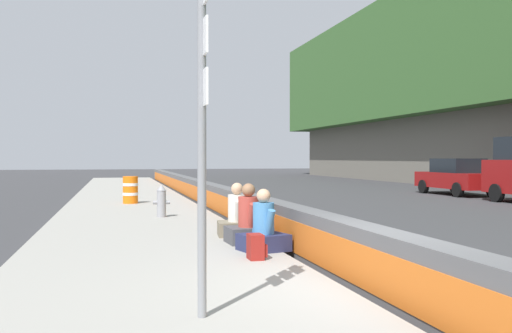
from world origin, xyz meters
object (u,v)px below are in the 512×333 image
(parked_car_fourth, at_px, (457,177))
(construction_barrel, at_px, (130,190))
(seated_person_rear, at_px, (237,219))
(route_sign_post, at_px, (202,109))
(seated_person_middle, at_px, (248,224))
(seated_person_foreground, at_px, (263,231))
(fire_hydrant, at_px, (161,200))
(backpack, at_px, (256,247))

(parked_car_fourth, bearing_deg, construction_barrel, 101.24)
(seated_person_rear, distance_m, parked_car_fourth, 17.68)
(seated_person_rear, distance_m, construction_barrel, 9.08)
(route_sign_post, xyz_separation_m, seated_person_rear, (5.65, -1.58, -1.75))
(seated_person_middle, bearing_deg, seated_person_foreground, -177.13)
(seated_person_foreground, distance_m, parked_car_fourth, 18.98)
(seated_person_middle, relative_size, seated_person_rear, 1.03)
(seated_person_foreground, height_order, seated_person_rear, seated_person_rear)
(fire_hydrant, xyz_separation_m, seated_person_middle, (-5.02, -1.22, -0.10))
(fire_hydrant, relative_size, construction_barrel, 0.93)
(route_sign_post, relative_size, backpack, 9.00)
(fire_hydrant, height_order, seated_person_rear, seated_person_rear)
(seated_person_middle, distance_m, seated_person_rear, 0.98)
(seated_person_foreground, xyz_separation_m, parked_car_fourth, (13.77, -13.06, 0.39))
(seated_person_rear, height_order, backpack, seated_person_rear)
(route_sign_post, bearing_deg, construction_barrel, 1.25)
(seated_person_foreground, xyz_separation_m, backpack, (-0.77, 0.33, -0.14))
(route_sign_post, height_order, seated_person_rear, route_sign_post)
(fire_hydrant, xyz_separation_m, construction_barrel, (4.85, 0.69, 0.03))
(backpack, bearing_deg, seated_person_foreground, -22.94)
(construction_barrel, bearing_deg, route_sign_post, -178.75)
(route_sign_post, distance_m, seated_person_foreground, 4.45)
(seated_person_foreground, relative_size, construction_barrel, 1.12)
(fire_hydrant, height_order, construction_barrel, construction_barrel)
(backpack, xyz_separation_m, parked_car_fourth, (14.54, -13.39, 0.53))
(route_sign_post, relative_size, seated_person_rear, 3.30)
(fire_hydrant, distance_m, backpack, 6.78)
(fire_hydrant, xyz_separation_m, backpack, (-6.71, -0.94, -0.25))
(seated_person_foreground, distance_m, seated_person_middle, 0.92)
(seated_person_foreground, relative_size, backpack, 2.67)
(fire_hydrant, distance_m, construction_barrel, 4.90)
(backpack, xyz_separation_m, construction_barrel, (11.56, 1.63, 0.28))
(fire_hydrant, height_order, parked_car_fourth, parked_car_fourth)
(fire_hydrant, relative_size, seated_person_foreground, 0.82)
(fire_hydrant, relative_size, parked_car_fourth, 0.19)
(fire_hydrant, bearing_deg, seated_person_foreground, -167.98)
(route_sign_post, height_order, parked_car_fourth, route_sign_post)
(seated_person_middle, xyz_separation_m, construction_barrel, (9.86, 1.91, 0.13))
(backpack, relative_size, construction_barrel, 0.42)
(seated_person_foreground, bearing_deg, seated_person_middle, 2.87)
(fire_hydrant, height_order, seated_person_middle, seated_person_middle)
(route_sign_post, relative_size, seated_person_middle, 3.21)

